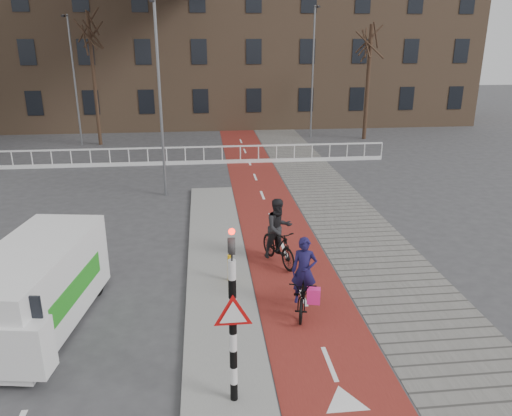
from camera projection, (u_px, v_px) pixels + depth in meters
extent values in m
plane|color=#38383A|center=(255.00, 341.00, 11.40)|extent=(120.00, 120.00, 0.00)
cube|color=maroon|center=(265.00, 202.00, 20.95)|extent=(2.50, 60.00, 0.01)
cube|color=slate|center=(330.00, 200.00, 21.24)|extent=(3.00, 60.00, 0.01)
cube|color=gray|center=(218.00, 265.00, 15.07)|extent=(1.80, 16.00, 0.12)
cylinder|color=black|center=(233.00, 333.00, 8.95)|extent=(0.14, 0.14, 2.88)
imported|color=black|center=(231.00, 238.00, 8.35)|extent=(0.13, 0.16, 0.80)
cylinder|color=#FF0C05|center=(232.00, 232.00, 8.16)|extent=(0.11, 0.02, 0.11)
cylinder|color=#F8B20D|center=(230.00, 268.00, 13.88)|extent=(0.12, 0.12, 0.78)
imported|color=black|center=(303.00, 293.00, 12.54)|extent=(1.11, 2.00, 0.99)
imported|color=#181341|center=(304.00, 271.00, 12.34)|extent=(0.71, 0.56, 1.73)
cube|color=#F02281|center=(314.00, 296.00, 11.99)|extent=(0.36, 0.28, 0.39)
imported|color=black|center=(278.00, 246.00, 15.12)|extent=(1.20, 2.02, 1.17)
imported|color=black|center=(279.00, 228.00, 14.94)|extent=(1.08, 0.96, 1.84)
cube|color=white|center=(35.00, 286.00, 11.67)|extent=(2.56, 4.92, 1.87)
cube|color=#259420|center=(77.00, 288.00, 11.80)|extent=(0.47, 2.97, 0.55)
cube|color=black|center=(0.00, 316.00, 9.66)|extent=(1.68, 0.31, 0.90)
cylinder|color=black|center=(42.00, 355.00, 10.37)|extent=(0.33, 0.68, 0.66)
cylinder|color=black|center=(37.00, 282.00, 13.45)|extent=(0.33, 0.68, 0.66)
cylinder|color=black|center=(96.00, 283.00, 13.38)|extent=(0.33, 0.68, 0.66)
cube|color=silver|center=(128.00, 149.00, 26.57)|extent=(28.00, 0.08, 0.08)
cube|color=silver|center=(129.00, 164.00, 26.84)|extent=(28.00, 0.10, 0.20)
cube|color=#7F6047|center=(174.00, 45.00, 39.23)|extent=(46.00, 10.00, 12.00)
cylinder|color=#301F15|center=(94.00, 81.00, 30.88)|extent=(0.22, 0.22, 8.04)
cylinder|color=#301F15|center=(368.00, 83.00, 32.84)|extent=(0.25, 0.25, 7.35)
cylinder|color=slate|center=(160.00, 103.00, 20.61)|extent=(0.12, 0.12, 8.01)
cylinder|color=slate|center=(75.00, 82.00, 30.73)|extent=(0.12, 0.12, 7.87)
cylinder|color=slate|center=(313.00, 74.00, 33.22)|extent=(0.12, 0.12, 8.51)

